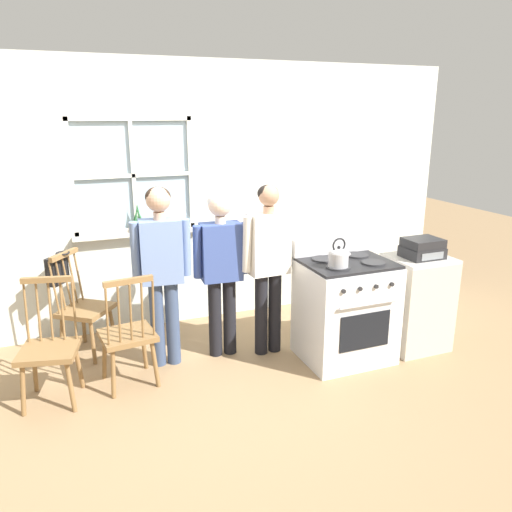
{
  "coord_description": "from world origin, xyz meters",
  "views": [
    {
      "loc": [
        -1.06,
        -3.62,
        2.19
      ],
      "look_at": [
        0.44,
        0.21,
        1.0
      ],
      "focal_mm": 35.0,
      "sensor_mm": 36.0,
      "label": 1
    }
  ],
  "objects_px": {
    "chair_near_wall": "(128,336)",
    "potted_plant": "(138,221)",
    "person_elderly_left": "(162,261)",
    "person_adult_right": "(268,256)",
    "stove": "(345,309)",
    "handbag": "(57,270)",
    "chair_center_cluster": "(49,349)",
    "person_teen_center": "(221,259)",
    "chair_by_window": "(84,309)",
    "stereo": "(422,248)",
    "side_counter": "(416,302)",
    "kettle": "(339,257)"
  },
  "relations": [
    {
      "from": "kettle",
      "to": "handbag",
      "type": "bearing_deg",
      "value": 150.84
    },
    {
      "from": "chair_near_wall",
      "to": "person_teen_center",
      "type": "bearing_deg",
      "value": -171.53
    },
    {
      "from": "chair_by_window",
      "to": "person_adult_right",
      "type": "xyz_separation_m",
      "value": [
        1.6,
        -0.61,
        0.5
      ]
    },
    {
      "from": "person_elderly_left",
      "to": "stereo",
      "type": "distance_m",
      "value": 2.36
    },
    {
      "from": "handbag",
      "to": "chair_by_window",
      "type": "bearing_deg",
      "value": -36.72
    },
    {
      "from": "chair_near_wall",
      "to": "potted_plant",
      "type": "height_order",
      "value": "potted_plant"
    },
    {
      "from": "potted_plant",
      "to": "stereo",
      "type": "height_order",
      "value": "potted_plant"
    },
    {
      "from": "chair_by_window",
      "to": "chair_center_cluster",
      "type": "bearing_deg",
      "value": -164.45
    },
    {
      "from": "person_elderly_left",
      "to": "stereo",
      "type": "bearing_deg",
      "value": -8.04
    },
    {
      "from": "person_teen_center",
      "to": "stove",
      "type": "height_order",
      "value": "person_teen_center"
    },
    {
      "from": "stereo",
      "to": "person_adult_right",
      "type": "bearing_deg",
      "value": 162.57
    },
    {
      "from": "chair_near_wall",
      "to": "potted_plant",
      "type": "xyz_separation_m",
      "value": [
        0.29,
        1.08,
        0.71
      ]
    },
    {
      "from": "side_counter",
      "to": "potted_plant",
      "type": "bearing_deg",
      "value": 149.9
    },
    {
      "from": "chair_by_window",
      "to": "kettle",
      "type": "distance_m",
      "value": 2.38
    },
    {
      "from": "chair_near_wall",
      "to": "chair_by_window",
      "type": "bearing_deg",
      "value": -74.09
    },
    {
      "from": "side_counter",
      "to": "handbag",
      "type": "bearing_deg",
      "value": 159.84
    },
    {
      "from": "chair_by_window",
      "to": "person_elderly_left",
      "type": "relative_size",
      "value": 0.61
    },
    {
      "from": "person_elderly_left",
      "to": "person_adult_right",
      "type": "distance_m",
      "value": 0.95
    },
    {
      "from": "stove",
      "to": "handbag",
      "type": "relative_size",
      "value": 3.53
    },
    {
      "from": "chair_near_wall",
      "to": "stereo",
      "type": "bearing_deg",
      "value": 166.67
    },
    {
      "from": "chair_by_window",
      "to": "kettle",
      "type": "xyz_separation_m",
      "value": [
        2.03,
        -1.1,
        0.59
      ]
    },
    {
      "from": "handbag",
      "to": "kettle",
      "type": "bearing_deg",
      "value": -29.16
    },
    {
      "from": "person_adult_right",
      "to": "kettle",
      "type": "relative_size",
      "value": 6.41
    },
    {
      "from": "kettle",
      "to": "chair_center_cluster",
      "type": "bearing_deg",
      "value": 171.53
    },
    {
      "from": "potted_plant",
      "to": "side_counter",
      "type": "height_order",
      "value": "potted_plant"
    },
    {
      "from": "chair_center_cluster",
      "to": "stereo",
      "type": "height_order",
      "value": "stereo"
    },
    {
      "from": "chair_near_wall",
      "to": "potted_plant",
      "type": "bearing_deg",
      "value": -111.8
    },
    {
      "from": "chair_by_window",
      "to": "potted_plant",
      "type": "bearing_deg",
      "value": -22.69
    },
    {
      "from": "person_teen_center",
      "to": "person_adult_right",
      "type": "relative_size",
      "value": 0.96
    },
    {
      "from": "chair_near_wall",
      "to": "person_elderly_left",
      "type": "relative_size",
      "value": 0.61
    },
    {
      "from": "chair_near_wall",
      "to": "potted_plant",
      "type": "distance_m",
      "value": 1.33
    },
    {
      "from": "side_counter",
      "to": "chair_by_window",
      "type": "bearing_deg",
      "value": 161.06
    },
    {
      "from": "chair_near_wall",
      "to": "chair_center_cluster",
      "type": "xyz_separation_m",
      "value": [
        -0.6,
        -0.02,
        0.0
      ]
    },
    {
      "from": "chair_near_wall",
      "to": "handbag",
      "type": "relative_size",
      "value": 3.17
    },
    {
      "from": "chair_near_wall",
      "to": "stereo",
      "type": "relative_size",
      "value": 2.87
    },
    {
      "from": "chair_center_cluster",
      "to": "handbag",
      "type": "xyz_separation_m",
      "value": [
        0.1,
        0.89,
        0.37
      ]
    },
    {
      "from": "person_adult_right",
      "to": "stove",
      "type": "relative_size",
      "value": 1.46
    },
    {
      "from": "person_elderly_left",
      "to": "chair_center_cluster",
      "type": "bearing_deg",
      "value": -158.9
    },
    {
      "from": "chair_center_cluster",
      "to": "person_teen_center",
      "type": "height_order",
      "value": "person_teen_center"
    },
    {
      "from": "chair_center_cluster",
      "to": "side_counter",
      "type": "relative_size",
      "value": 1.08
    },
    {
      "from": "chair_near_wall",
      "to": "stereo",
      "type": "height_order",
      "value": "stereo"
    },
    {
      "from": "person_adult_right",
      "to": "handbag",
      "type": "height_order",
      "value": "person_adult_right"
    },
    {
      "from": "kettle",
      "to": "person_teen_center",
      "type": "bearing_deg",
      "value": 144.2
    },
    {
      "from": "stove",
      "to": "potted_plant",
      "type": "height_order",
      "value": "potted_plant"
    },
    {
      "from": "kettle",
      "to": "side_counter",
      "type": "xyz_separation_m",
      "value": [
        0.92,
        0.08,
        -0.57
      ]
    },
    {
      "from": "stove",
      "to": "handbag",
      "type": "bearing_deg",
      "value": 155.2
    },
    {
      "from": "kettle",
      "to": "handbag",
      "type": "relative_size",
      "value": 0.8
    },
    {
      "from": "chair_by_window",
      "to": "side_counter",
      "type": "relative_size",
      "value": 1.08
    },
    {
      "from": "person_elderly_left",
      "to": "stereo",
      "type": "relative_size",
      "value": 4.71
    },
    {
      "from": "person_elderly_left",
      "to": "side_counter",
      "type": "relative_size",
      "value": 1.78
    }
  ]
}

